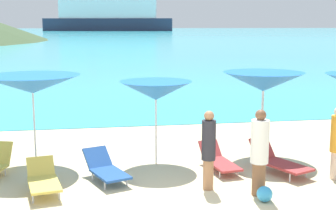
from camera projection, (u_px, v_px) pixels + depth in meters
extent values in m
cube|color=beige|center=(130.00, 119.00, 17.99)|extent=(50.00, 100.00, 0.30)
cube|color=#38B7CC|center=(90.00, 32.00, 229.61)|extent=(650.00, 440.00, 0.02)
cylinder|color=silver|center=(34.00, 123.00, 11.30)|extent=(0.04, 0.04, 2.12)
cone|color=blue|center=(32.00, 84.00, 11.14)|extent=(2.45, 2.45, 0.43)
sphere|color=silver|center=(32.00, 78.00, 11.12)|extent=(0.07, 0.07, 0.07)
cylinder|color=silver|center=(156.00, 125.00, 11.55)|extent=(0.04, 0.04, 1.94)
cone|color=blue|center=(156.00, 91.00, 11.41)|extent=(1.82, 1.82, 0.46)
sphere|color=silver|center=(156.00, 85.00, 11.38)|extent=(0.07, 0.07, 0.07)
cylinder|color=silver|center=(262.00, 117.00, 12.14)|extent=(0.06, 0.06, 2.09)
cone|color=blue|center=(263.00, 82.00, 11.98)|extent=(2.09, 2.09, 0.49)
sphere|color=silver|center=(264.00, 76.00, 11.95)|extent=(0.07, 0.07, 0.07)
cube|color=#A53333|center=(285.00, 166.00, 10.72)|extent=(1.04, 1.35, 0.05)
cube|color=#A53333|center=(262.00, 148.00, 11.30)|extent=(0.68, 0.56, 0.51)
cylinder|color=silver|center=(290.00, 177.00, 10.29)|extent=(0.04, 0.04, 0.20)
cylinder|color=silver|center=(306.00, 173.00, 10.57)|extent=(0.04, 0.04, 0.20)
cylinder|color=silver|center=(262.00, 168.00, 10.98)|extent=(0.04, 0.04, 0.20)
cylinder|color=silver|center=(278.00, 164.00, 11.26)|extent=(0.04, 0.04, 0.20)
cube|color=#1E478C|center=(110.00, 174.00, 10.16)|extent=(0.91, 1.16, 0.05)
cube|color=#1E478C|center=(97.00, 158.00, 10.75)|extent=(0.69, 0.64, 0.41)
cylinder|color=silver|center=(105.00, 185.00, 9.80)|extent=(0.04, 0.04, 0.19)
cylinder|color=silver|center=(127.00, 181.00, 10.05)|extent=(0.04, 0.04, 0.19)
cylinder|color=silver|center=(92.00, 176.00, 10.40)|extent=(0.04, 0.04, 0.19)
cylinder|color=silver|center=(113.00, 172.00, 10.65)|extent=(0.04, 0.04, 0.19)
cube|color=#D8BF4C|center=(44.00, 184.00, 9.42)|extent=(0.78, 1.15, 0.05)
cube|color=#D8BF4C|center=(41.00, 166.00, 10.01)|extent=(0.61, 0.43, 0.38)
cylinder|color=silver|center=(33.00, 198.00, 9.06)|extent=(0.04, 0.04, 0.22)
cylinder|color=silver|center=(59.00, 195.00, 9.23)|extent=(0.04, 0.04, 0.22)
cylinder|color=silver|center=(30.00, 186.00, 9.74)|extent=(0.04, 0.04, 0.22)
cylinder|color=silver|center=(55.00, 183.00, 9.91)|extent=(0.04, 0.04, 0.22)
cube|color=#A53333|center=(222.00, 164.00, 10.95)|extent=(0.68, 1.21, 0.05)
cube|color=#A53333|center=(210.00, 149.00, 11.62)|extent=(0.55, 0.45, 0.39)
cylinder|color=silver|center=(220.00, 174.00, 10.57)|extent=(0.04, 0.04, 0.16)
cylinder|color=silver|center=(238.00, 172.00, 10.70)|extent=(0.04, 0.04, 0.16)
cylinder|color=silver|center=(206.00, 164.00, 11.32)|extent=(0.04, 0.04, 0.16)
cylinder|color=silver|center=(223.00, 163.00, 11.45)|extent=(0.04, 0.04, 0.16)
cube|color=#D8BF4C|center=(0.00, 153.00, 10.97)|extent=(0.61, 0.45, 0.51)
cylinder|color=silver|center=(5.00, 172.00, 10.74)|extent=(0.04, 0.04, 0.18)
cylinder|color=#A3704C|center=(208.00, 174.00, 9.80)|extent=(0.22, 0.22, 0.64)
cylinder|color=#26262D|center=(209.00, 140.00, 9.68)|extent=(0.29, 0.29, 0.83)
sphere|color=#A3704C|center=(209.00, 116.00, 9.59)|extent=(0.21, 0.21, 0.21)
cylinder|color=brown|center=(259.00, 179.00, 9.47)|extent=(0.27, 0.27, 0.67)
cylinder|color=white|center=(260.00, 142.00, 9.34)|extent=(0.36, 0.36, 0.88)
sphere|color=brown|center=(261.00, 115.00, 9.25)|extent=(0.22, 0.22, 0.22)
cylinder|color=beige|center=(336.00, 165.00, 10.47)|extent=(0.22, 0.22, 0.63)
sphere|color=#3399D8|center=(265.00, 194.00, 9.13)|extent=(0.31, 0.31, 0.31)
cube|color=#262D47|center=(108.00, 25.00, 254.15)|extent=(69.68, 22.42, 6.71)
cube|color=white|center=(108.00, 7.00, 252.54)|extent=(52.37, 17.34, 12.41)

